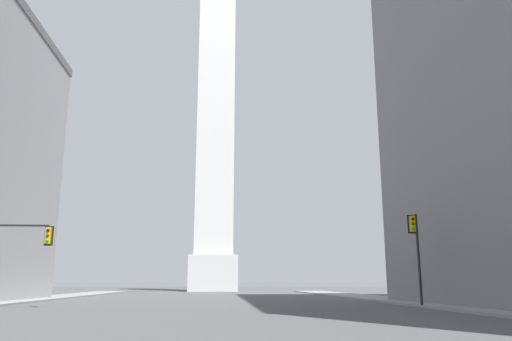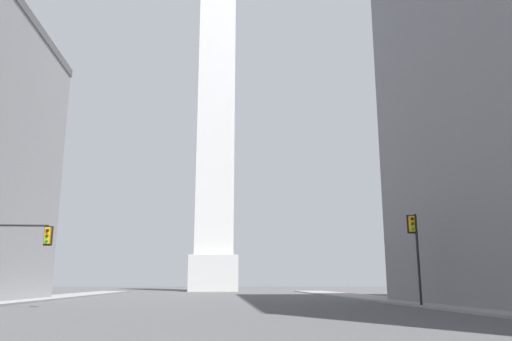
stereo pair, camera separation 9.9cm
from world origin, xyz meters
TOP-DOWN VIEW (x-y plane):
  - sidewalk_right at (17.01, 33.74)m, footprint 5.00×112.47m
  - obelisk at (0.00, 93.73)m, footprint 8.92×8.92m
  - traffic_light_mid_right at (14.65, 33.31)m, footprint 0.77×0.51m
  - traffic_light_mid_left at (-13.21, 33.52)m, footprint 4.58×0.51m

SIDE VIEW (x-z plane):
  - sidewalk_right at x=17.01m, z-range 0.00..0.15m
  - traffic_light_mid_left at x=-13.21m, z-range 1.43..6.93m
  - traffic_light_mid_right at x=14.65m, z-range 1.00..7.41m
  - obelisk at x=0.00m, z-range -1.59..73.08m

